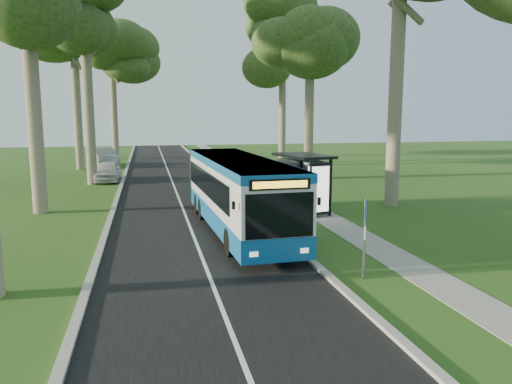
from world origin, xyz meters
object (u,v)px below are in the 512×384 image
bus (238,194)px  bus_shelter (309,172)px  car_white (108,171)px  litter_bin (302,221)px  car_silver (104,157)px  bus_stop_sign (365,229)px

bus → bus_shelter: bearing=32.9°
car_white → litter_bin: bearing=-61.9°
litter_bin → car_white: 20.08m
car_silver → bus_shelter: bearing=-82.8°
bus_shelter → car_silver: 27.95m
bus → car_white: bus is taller
bus_shelter → car_white: bearing=113.8°
bus_shelter → car_silver: (-11.65, 25.38, -1.21)m
litter_bin → car_white: car_white is taller
bus → litter_bin: bus is taller
litter_bin → car_silver: bearing=109.5°
litter_bin → car_silver: size_ratio=0.16×
bus → bus_stop_sign: size_ratio=4.79×
bus_stop_sign → car_silver: bearing=129.5°
bus → car_white: size_ratio=2.74×
bus → car_silver: size_ratio=2.28×
bus_stop_sign → litter_bin: (0.04, 6.22, -1.11)m
bus → car_white: (-6.45, 17.32, -0.87)m
bus → bus_shelter: 5.02m
litter_bin → car_silver: 30.61m
bus → car_silver: bus is taller
bus → car_silver: (-7.58, 28.28, -0.75)m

